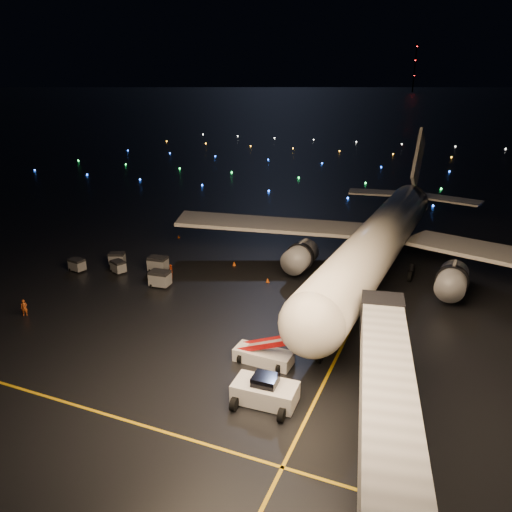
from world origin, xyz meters
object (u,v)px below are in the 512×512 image
object	(u,v)px
airliner	(387,210)
baggage_cart_4	(77,265)
baggage_cart_1	(158,264)
belt_loader	(264,344)
baggage_cart_3	(117,259)
baggage_cart_2	(118,267)
crew_a	(24,308)
pushback_tug	(265,389)
crew_c	(171,272)
baggage_cart_0	(160,279)

from	to	relation	value
airliner	baggage_cart_4	bearing A→B (deg)	-153.82
baggage_cart_1	baggage_cart_4	size ratio (longest dim) A/B	1.21
belt_loader	baggage_cart_3	size ratio (longest dim) A/B	3.86
airliner	baggage_cart_3	size ratio (longest dim) A/B	28.94
baggage_cart_2	crew_a	bearing A→B (deg)	-72.94
airliner	pushback_tug	size ratio (longest dim) A/B	11.53
crew_c	baggage_cart_1	distance (m)	3.06
belt_loader	baggage_cart_2	size ratio (longest dim) A/B	4.05
pushback_tug	crew_a	bearing A→B (deg)	169.54
baggage_cart_0	baggage_cart_2	xyz separation A→B (m)	(-7.09, 1.70, -0.19)
crew_c	baggage_cart_0	distance (m)	2.50
pushback_tug	crew_c	xyz separation A→B (m)	(-19.04, 17.88, -0.22)
pushback_tug	belt_loader	distance (m)	5.52
crew_c	baggage_cart_3	world-z (taller)	crew_c
belt_loader	baggage_cart_0	world-z (taller)	belt_loader
crew_c	baggage_cart_0	xyz separation A→B (m)	(0.09, -2.50, 0.05)
pushback_tug	baggage_cart_4	world-z (taller)	pushback_tug
baggage_cart_0	baggage_cart_1	xyz separation A→B (m)	(-2.80, 3.91, -0.00)
crew_a	baggage_cart_4	size ratio (longest dim) A/B	0.94
crew_a	baggage_cart_4	world-z (taller)	crew_a
baggage_cart_0	pushback_tug	bearing A→B (deg)	-44.16
baggage_cart_2	baggage_cart_4	distance (m)	5.24
baggage_cart_0	baggage_cart_3	bearing A→B (deg)	151.29
pushback_tug	baggage_cart_4	distance (m)	34.74
pushback_tug	belt_loader	world-z (taller)	belt_loader
belt_loader	baggage_cart_2	xyz separation A→B (m)	(-23.89, 12.04, -0.99)
baggage_cart_2	baggage_cart_4	size ratio (longest dim) A/B	0.97
crew_c	baggage_cart_1	bearing A→B (deg)	-136.21
pushback_tug	crew_c	bearing A→B (deg)	134.42
crew_a	baggage_cart_4	xyz separation A→B (m)	(-3.56, 11.67, -0.08)
airliner	baggage_cart_0	distance (m)	27.79
crew_a	baggage_cart_0	world-z (taller)	baggage_cart_0
crew_a	baggage_cart_0	xyz separation A→B (m)	(8.55, 11.48, 0.09)
baggage_cart_3	crew_c	bearing A→B (deg)	-29.29
belt_loader	crew_c	world-z (taller)	belt_loader
pushback_tug	baggage_cart_2	world-z (taller)	pushback_tug
airliner	baggage_cart_0	world-z (taller)	airliner
belt_loader	baggage_cart_0	size ratio (longest dim) A/B	3.24
baggage_cart_2	pushback_tug	bearing A→B (deg)	-9.90
baggage_cart_2	crew_c	bearing A→B (deg)	29.83
baggage_cart_4	pushback_tug	bearing A→B (deg)	-17.04
crew_a	baggage_cart_1	xyz separation A→B (m)	(5.74, 15.39, 0.08)
airliner	belt_loader	size ratio (longest dim) A/B	7.49
pushback_tug	baggage_cart_4	xyz separation A→B (m)	(-31.05, 15.57, -0.34)
pushback_tug	baggage_cart_0	world-z (taller)	pushback_tug
pushback_tug	belt_loader	size ratio (longest dim) A/B	0.65
pushback_tug	crew_a	xyz separation A→B (m)	(-27.49, 3.90, -0.26)
baggage_cart_2	baggage_cart_3	distance (m)	2.86
baggage_cart_1	baggage_cart_2	size ratio (longest dim) A/B	1.25
baggage_cart_4	baggage_cart_3	bearing A→B (deg)	58.97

